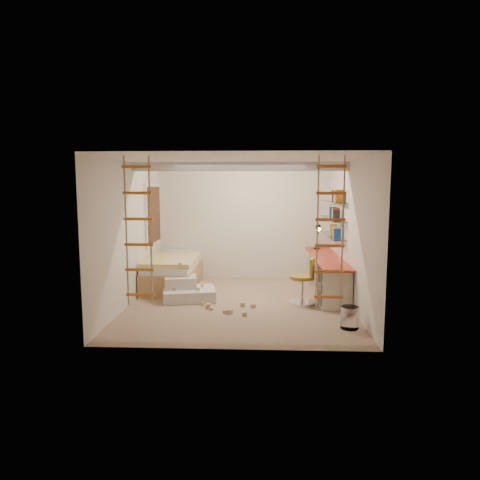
{
  "coord_description": "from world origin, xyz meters",
  "views": [
    {
      "loc": [
        0.37,
        -7.71,
        2.15
      ],
      "look_at": [
        0.0,
        0.3,
        1.15
      ],
      "focal_mm": 32.0,
      "sensor_mm": 36.0,
      "label": 1
    }
  ],
  "objects_px": {
    "desk": "(326,274)",
    "bed": "(173,272)",
    "swivel_chair": "(303,287)",
    "play_platform": "(187,291)"
  },
  "relations": [
    {
      "from": "swivel_chair",
      "to": "play_platform",
      "type": "xyz_separation_m",
      "value": [
        -2.2,
        0.25,
        -0.15
      ]
    },
    {
      "from": "desk",
      "to": "swivel_chair",
      "type": "xyz_separation_m",
      "value": [
        -0.54,
        -0.86,
        -0.08
      ]
    },
    {
      "from": "desk",
      "to": "bed",
      "type": "bearing_deg",
      "value": 173.51
    },
    {
      "from": "swivel_chair",
      "to": "bed",
      "type": "bearing_deg",
      "value": 155.31
    },
    {
      "from": "desk",
      "to": "bed",
      "type": "xyz_separation_m",
      "value": [
        -3.2,
        0.36,
        -0.07
      ]
    },
    {
      "from": "bed",
      "to": "play_platform",
      "type": "distance_m",
      "value": 1.08
    },
    {
      "from": "swivel_chair",
      "to": "play_platform",
      "type": "bearing_deg",
      "value": 173.44
    },
    {
      "from": "play_platform",
      "to": "desk",
      "type": "bearing_deg",
      "value": 12.46
    },
    {
      "from": "desk",
      "to": "bed",
      "type": "height_order",
      "value": "desk"
    },
    {
      "from": "swivel_chair",
      "to": "play_platform",
      "type": "distance_m",
      "value": 2.22
    }
  ]
}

